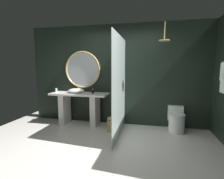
# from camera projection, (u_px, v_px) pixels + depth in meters

# --- Properties ---
(ground_plane) EXTENTS (5.76, 5.76, 0.00)m
(ground_plane) POSITION_uv_depth(u_px,v_px,m) (95.00, 159.00, 2.83)
(ground_plane) COLOR silver
(back_wall_panel) EXTENTS (4.80, 0.10, 2.60)m
(back_wall_panel) POSITION_uv_depth(u_px,v_px,m) (117.00, 75.00, 4.49)
(back_wall_panel) COLOR black
(back_wall_panel) RESTS_ON ground_plane
(vanity_counter) EXTENTS (1.50, 0.53, 0.84)m
(vanity_counter) POSITION_uv_depth(u_px,v_px,m) (80.00, 105.00, 4.48)
(vanity_counter) COLOR silver
(vanity_counter) RESTS_ON ground_plane
(vessel_sink) EXTENTS (0.43, 0.35, 0.20)m
(vessel_sink) POSITION_uv_depth(u_px,v_px,m) (76.00, 91.00, 4.46)
(vessel_sink) COLOR white
(vessel_sink) RESTS_ON vanity_counter
(tumbler_cup) EXTENTS (0.06, 0.06, 0.11)m
(tumbler_cup) POSITION_uv_depth(u_px,v_px,m) (56.00, 90.00, 4.59)
(tumbler_cup) COLOR silver
(tumbler_cup) RESTS_ON vanity_counter
(soap_dispenser) EXTENTS (0.06, 0.06, 0.13)m
(soap_dispenser) POSITION_uv_depth(u_px,v_px,m) (93.00, 91.00, 4.34)
(soap_dispenser) COLOR black
(soap_dispenser) RESTS_ON vanity_counter
(round_wall_mirror) EXTENTS (1.00, 0.05, 1.00)m
(round_wall_mirror) POSITION_uv_depth(u_px,v_px,m) (82.00, 70.00, 4.59)
(round_wall_mirror) COLOR tan
(shower_glass_panel) EXTENTS (0.02, 1.53, 2.18)m
(shower_glass_panel) POSITION_uv_depth(u_px,v_px,m) (119.00, 87.00, 3.69)
(shower_glass_panel) COLOR silver
(shower_glass_panel) RESTS_ON ground_plane
(rain_shower_head) EXTENTS (0.24, 0.24, 0.41)m
(rain_shower_head) POSITION_uv_depth(u_px,v_px,m) (164.00, 39.00, 3.73)
(rain_shower_head) COLOR tan
(toilet) EXTENTS (0.37, 0.56, 0.58)m
(toilet) POSITION_uv_depth(u_px,v_px,m) (176.00, 120.00, 4.03)
(toilet) COLOR white
(toilet) RESTS_ON ground_plane
(waste_bin) EXTENTS (0.26, 0.26, 0.35)m
(waste_bin) POSITION_uv_depth(u_px,v_px,m) (113.00, 124.00, 4.02)
(waste_bin) COLOR tan
(waste_bin) RESTS_ON ground_plane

